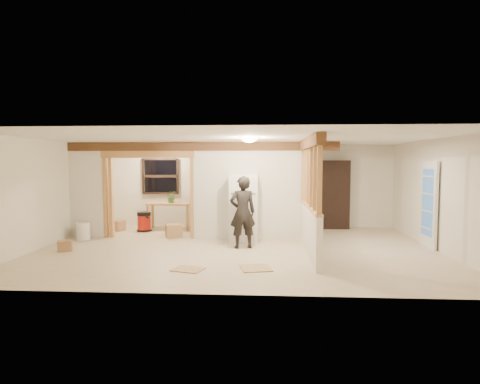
# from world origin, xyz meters

# --- Properties ---
(floor) EXTENTS (9.00, 6.50, 0.01)m
(floor) POSITION_xyz_m (0.00, 0.00, -0.01)
(floor) COLOR beige
(floor) RESTS_ON ground
(ceiling) EXTENTS (9.00, 6.50, 0.01)m
(ceiling) POSITION_xyz_m (0.00, 0.00, 2.50)
(ceiling) COLOR white
(wall_back) EXTENTS (9.00, 0.01, 2.50)m
(wall_back) POSITION_xyz_m (0.00, 3.25, 1.25)
(wall_back) COLOR silver
(wall_back) RESTS_ON floor
(wall_front) EXTENTS (9.00, 0.01, 2.50)m
(wall_front) POSITION_xyz_m (0.00, -3.25, 1.25)
(wall_front) COLOR silver
(wall_front) RESTS_ON floor
(wall_left) EXTENTS (0.01, 6.50, 2.50)m
(wall_left) POSITION_xyz_m (-4.50, 0.00, 1.25)
(wall_left) COLOR silver
(wall_left) RESTS_ON floor
(wall_right) EXTENTS (0.01, 6.50, 2.50)m
(wall_right) POSITION_xyz_m (4.50, 0.00, 1.25)
(wall_right) COLOR silver
(wall_right) RESTS_ON floor
(partition_left_stub) EXTENTS (0.90, 0.12, 2.50)m
(partition_left_stub) POSITION_xyz_m (-4.05, 1.20, 1.25)
(partition_left_stub) COLOR silver
(partition_left_stub) RESTS_ON floor
(partition_center) EXTENTS (2.80, 0.12, 2.50)m
(partition_center) POSITION_xyz_m (0.20, 1.20, 1.25)
(partition_center) COLOR silver
(partition_center) RESTS_ON floor
(doorway_frame) EXTENTS (2.46, 0.14, 2.20)m
(doorway_frame) POSITION_xyz_m (-2.40, 1.20, 1.10)
(doorway_frame) COLOR tan
(doorway_frame) RESTS_ON floor
(header_beam_back) EXTENTS (7.00, 0.18, 0.22)m
(header_beam_back) POSITION_xyz_m (-1.00, 1.20, 2.38)
(header_beam_back) COLOR brown
(header_beam_back) RESTS_ON ceiling
(header_beam_right) EXTENTS (0.18, 3.30, 0.22)m
(header_beam_right) POSITION_xyz_m (1.60, -0.40, 2.38)
(header_beam_right) COLOR brown
(header_beam_right) RESTS_ON ceiling
(pony_wall) EXTENTS (0.12, 3.20, 1.00)m
(pony_wall) POSITION_xyz_m (1.60, -0.40, 0.50)
(pony_wall) COLOR silver
(pony_wall) RESTS_ON floor
(stud_partition) EXTENTS (0.14, 3.20, 1.32)m
(stud_partition) POSITION_xyz_m (1.60, -0.40, 1.66)
(stud_partition) COLOR tan
(stud_partition) RESTS_ON pony_wall
(window_back) EXTENTS (1.12, 0.10, 1.10)m
(window_back) POSITION_xyz_m (-2.60, 3.17, 1.55)
(window_back) COLOR black
(window_back) RESTS_ON wall_back
(french_door) EXTENTS (0.12, 0.86, 2.00)m
(french_door) POSITION_xyz_m (4.42, 0.40, 1.00)
(french_door) COLOR white
(french_door) RESTS_ON floor
(ceiling_dome_main) EXTENTS (0.36, 0.36, 0.16)m
(ceiling_dome_main) POSITION_xyz_m (0.30, -0.50, 2.48)
(ceiling_dome_main) COLOR #FFEABF
(ceiling_dome_main) RESTS_ON ceiling
(ceiling_dome_util) EXTENTS (0.32, 0.32, 0.14)m
(ceiling_dome_util) POSITION_xyz_m (-2.50, 2.30, 2.48)
(ceiling_dome_util) COLOR #FFEABF
(ceiling_dome_util) RESTS_ON ceiling
(hanging_bulb) EXTENTS (0.07, 0.07, 0.07)m
(hanging_bulb) POSITION_xyz_m (-2.00, 1.60, 2.18)
(hanging_bulb) COLOR #FFD88C
(hanging_bulb) RESTS_ON ceiling
(refrigerator) EXTENTS (0.69, 0.67, 1.68)m
(refrigerator) POSITION_xyz_m (0.11, 0.80, 0.84)
(refrigerator) COLOR silver
(refrigerator) RESTS_ON floor
(woman) EXTENTS (0.69, 0.55, 1.66)m
(woman) POSITION_xyz_m (0.13, 0.06, 0.83)
(woman) COLOR black
(woman) RESTS_ON floor
(work_table) EXTENTS (1.32, 0.76, 0.79)m
(work_table) POSITION_xyz_m (-2.16, 2.48, 0.40)
(work_table) COLOR tan
(work_table) RESTS_ON floor
(potted_plant) EXTENTS (0.33, 0.30, 0.35)m
(potted_plant) POSITION_xyz_m (-2.10, 2.50, 0.97)
(potted_plant) COLOR #2D5F22
(potted_plant) RESTS_ON work_table
(shop_vac) EXTENTS (0.47, 0.47, 0.56)m
(shop_vac) POSITION_xyz_m (-2.82, 2.16, 0.28)
(shop_vac) COLOR #A0150D
(shop_vac) RESTS_ON floor
(bookshelf) EXTENTS (1.02, 0.34, 2.04)m
(bookshelf) POSITION_xyz_m (2.63, 3.01, 1.02)
(bookshelf) COLOR black
(bookshelf) RESTS_ON floor
(bucket) EXTENTS (0.36, 0.36, 0.43)m
(bucket) POSITION_xyz_m (-4.02, 0.85, 0.22)
(bucket) COLOR white
(bucket) RESTS_ON floor
(box_util_a) EXTENTS (0.50, 0.47, 0.34)m
(box_util_a) POSITION_xyz_m (-1.76, 1.28, 0.17)
(box_util_a) COLOR #A3764F
(box_util_a) RESTS_ON floor
(box_util_b) EXTENTS (0.41, 0.41, 0.30)m
(box_util_b) POSITION_xyz_m (-3.62, 2.23, 0.15)
(box_util_b) COLOR #A3764F
(box_util_b) RESTS_ON floor
(box_front) EXTENTS (0.36, 0.33, 0.24)m
(box_front) POSITION_xyz_m (-3.81, -0.51, 0.12)
(box_front) COLOR #A3764F
(box_front) RESTS_ON floor
(floor_panel_near) EXTENTS (0.65, 0.65, 0.02)m
(floor_panel_near) POSITION_xyz_m (0.47, -1.75, 0.01)
(floor_panel_near) COLOR tan
(floor_panel_near) RESTS_ON floor
(floor_panel_far) EXTENTS (0.64, 0.57, 0.02)m
(floor_panel_far) POSITION_xyz_m (-0.77, -1.90, 0.01)
(floor_panel_far) COLOR tan
(floor_panel_far) RESTS_ON floor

